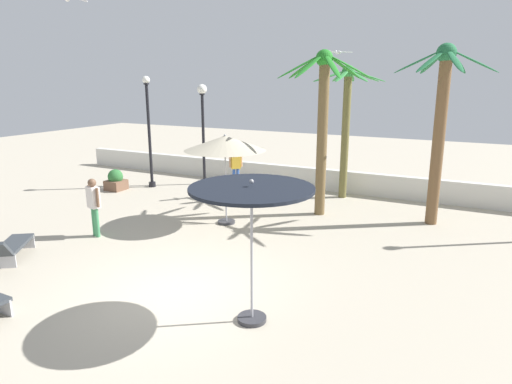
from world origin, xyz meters
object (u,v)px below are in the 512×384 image
at_px(guest_0, 94,202).
at_px(palm_tree_1, 323,114).
at_px(planter, 116,181).
at_px(patio_umbrella_0, 252,200).
at_px(seagull_1, 338,52).
at_px(guest_1, 236,164).
at_px(lamp_post_0, 203,121).
at_px(lounge_chair_1, 9,247).
at_px(patio_umbrella_1, 225,144).
at_px(palm_tree_0, 441,116).
at_px(palm_tree_2, 346,114).
at_px(lamp_post_1, 149,128).

bearing_deg(guest_0, palm_tree_1, 44.90).
xyz_separation_m(palm_tree_1, planter, (-8.43, -0.57, -2.91)).
height_order(patio_umbrella_0, seagull_1, seagull_1).
distance_m(guest_1, seagull_1, 5.76).
bearing_deg(lamp_post_0, lounge_chair_1, -87.79).
height_order(patio_umbrella_1, lounge_chair_1, patio_umbrella_1).
height_order(patio_umbrella_1, planter, patio_umbrella_1).
height_order(patio_umbrella_1, palm_tree_0, palm_tree_0).
height_order(palm_tree_1, guest_0, palm_tree_1).
height_order(patio_umbrella_0, patio_umbrella_1, patio_umbrella_1).
xyz_separation_m(lounge_chair_1, planter, (-2.97, 6.67, -0.00)).
relative_size(lamp_post_0, guest_1, 2.42).
bearing_deg(lamp_post_0, seagull_1, 8.34).
height_order(patio_umbrella_0, guest_0, patio_umbrella_0).
xyz_separation_m(guest_0, guest_1, (0.83, 6.64, 0.03)).
bearing_deg(guest_0, planter, 128.42).
distance_m(patio_umbrella_1, palm_tree_0, 6.40).
distance_m(patio_umbrella_0, lounge_chair_1, 6.84).
relative_size(patio_umbrella_1, palm_tree_2, 0.57).
distance_m(patio_umbrella_0, patio_umbrella_1, 5.82).
bearing_deg(seagull_1, palm_tree_2, -28.46).
relative_size(guest_1, planter, 2.03).
bearing_deg(palm_tree_1, planter, -176.15).
relative_size(lamp_post_0, lounge_chair_1, 2.24).
height_order(lamp_post_1, guest_1, lamp_post_1).
height_order(lamp_post_0, lamp_post_1, lamp_post_1).
distance_m(patio_umbrella_1, seagull_1, 6.02).
bearing_deg(lamp_post_0, patio_umbrella_0, -52.28).
distance_m(palm_tree_2, lounge_chair_1, 11.51).
height_order(patio_umbrella_1, palm_tree_2, palm_tree_2).
bearing_deg(guest_1, lamp_post_0, 171.67).
height_order(palm_tree_2, guest_0, palm_tree_2).
relative_size(palm_tree_2, lamp_post_1, 1.08).
distance_m(palm_tree_1, guest_1, 5.00).
bearing_deg(lamp_post_1, lounge_chair_1, -75.35).
xyz_separation_m(patio_umbrella_0, lounge_chair_1, (-6.56, -0.24, -1.93)).
distance_m(palm_tree_0, lamp_post_0, 9.34).
relative_size(palm_tree_0, lamp_post_1, 1.19).
bearing_deg(seagull_1, patio_umbrella_1, -110.34).
distance_m(patio_umbrella_1, lounge_chair_1, 6.29).
xyz_separation_m(palm_tree_0, palm_tree_2, (-3.33, 1.85, -0.17)).
bearing_deg(guest_1, lamp_post_1, -160.77).
relative_size(palm_tree_0, guest_1, 3.11).
bearing_deg(lounge_chair_1, planter, 114.04).
bearing_deg(palm_tree_2, seagull_1, 151.54).
bearing_deg(guest_1, palm_tree_2, 10.44).
xyz_separation_m(patio_umbrella_0, palm_tree_1, (-1.10, 6.99, 0.97)).
distance_m(guest_1, planter, 4.91).
relative_size(lounge_chair_1, planter, 2.19).
relative_size(patio_umbrella_1, seagull_1, 2.84).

